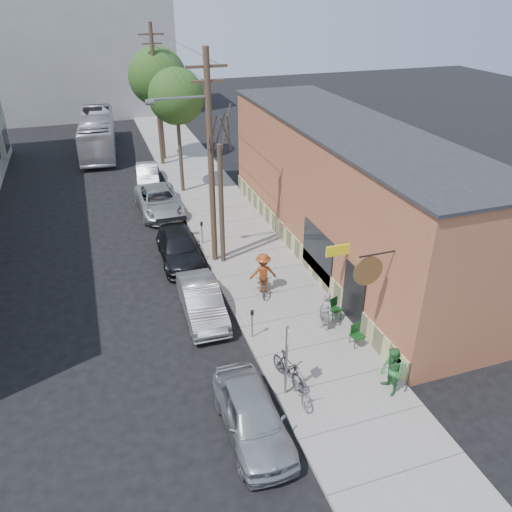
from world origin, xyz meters
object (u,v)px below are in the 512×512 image
object	(u,v)px
sign_post	(287,354)
car_3	(159,201)
car_4	(148,175)
patio_chair_b	(357,336)
tree_bare	(221,206)
parked_bike_a	(288,369)
cyclist	(263,273)
parking_meter_far	(202,229)
utility_pole_near	(209,158)
patron_green	(392,372)
patron_grey	(325,312)
bus	(97,133)
car_1	(202,301)
car_2	(179,248)
tree_leafy_far	(157,77)
car_0	(253,416)
patio_chair_a	(335,309)
parking_meter_near	(252,319)
parked_bike_b	(300,388)
tree_leafy_mid	(176,97)

from	to	relation	value
sign_post	car_3	xyz separation A→B (m)	(-1.55, 17.02, -1.09)
car_4	patio_chair_b	bearing A→B (deg)	-70.61
tree_bare	parked_bike_a	xyz separation A→B (m)	(-0.15, -9.10, -2.42)
cyclist	tree_bare	bearing A→B (deg)	-64.79
patio_chair_b	car_3	size ratio (longest dim) A/B	0.16
parking_meter_far	cyclist	world-z (taller)	cyclist
utility_pole_near	patron_green	bearing A→B (deg)	-73.14
car_4	parking_meter_far	bearing A→B (deg)	-76.51
cyclist	sign_post	bearing A→B (deg)	86.28
tree_bare	patron_grey	xyz separation A→B (m)	(2.36, -6.76, -2.14)
bus	parking_meter_far	bearing A→B (deg)	-73.64
car_1	car_2	world-z (taller)	car_1
parking_meter_far	tree_bare	size ratio (longest dim) A/B	0.21
tree_leafy_far	car_0	distance (m)	29.10
tree_bare	patio_chair_b	distance (m)	9.03
sign_post	car_1	bearing A→B (deg)	105.92
cyclist	parking_meter_far	bearing A→B (deg)	-65.69
sign_post	patio_chair_a	distance (m)	5.05
tree_bare	car_0	xyz separation A→B (m)	(-2.00, -10.77, -2.38)
parking_meter_near	parking_meter_far	world-z (taller)	same
parking_meter_near	car_2	size ratio (longest dim) A/B	0.26
parking_meter_near	parked_bike_a	xyz separation A→B (m)	(0.40, -2.77, -0.28)
parked_bike_b	tree_leafy_far	bearing A→B (deg)	93.95
car_3	bus	world-z (taller)	bus
parked_bike_a	car_1	world-z (taller)	car_1
car_3	tree_bare	bearing A→B (deg)	-76.20
patio_chair_b	patron_green	bearing A→B (deg)	-107.73
car_2	bus	size ratio (longest dim) A/B	0.44
tree_leafy_mid	car_4	xyz separation A→B (m)	(-2.00, 2.41, -5.59)
patron_grey	parked_bike_b	bearing A→B (deg)	-55.53
sign_post	tree_leafy_far	size ratio (longest dim) A/B	0.34
parking_meter_far	parking_meter_near	bearing A→B (deg)	-90.00
patron_grey	cyclist	size ratio (longest dim) A/B	0.89
patio_chair_b	car_4	distance (m)	21.37
tree_leafy_far	parked_bike_a	distance (m)	27.41
tree_bare	parked_bike_b	xyz separation A→B (m)	(-0.08, -9.98, -2.53)
tree_leafy_mid	patio_chair_b	xyz separation A→B (m)	(3.10, -18.34, -5.69)
tree_leafy_far	car_1	size ratio (longest dim) A/B	1.91
parking_meter_near	parked_bike_b	size ratio (longest dim) A/B	0.73
patio_chair_b	car_2	world-z (taller)	car_2
patron_grey	cyclist	bearing A→B (deg)	-176.40
tree_leafy_far	bus	xyz separation A→B (m)	(-4.78, 4.07, -4.83)
cyclist	parked_bike_a	distance (m)	5.93
tree_leafy_mid	patron_green	world-z (taller)	tree_leafy_mid
patio_chair_b	car_0	distance (m)	5.76
tree_leafy_far	patron_green	bearing A→B (deg)	-84.14
patron_green	parked_bike_a	bearing A→B (deg)	-116.04
patio_chair_b	patron_grey	bearing A→B (deg)	105.14
utility_pole_near	tree_leafy_far	world-z (taller)	utility_pole_near
utility_pole_near	car_4	world-z (taller)	utility_pole_near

